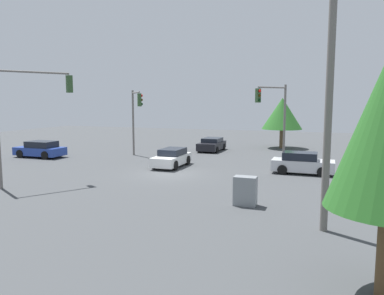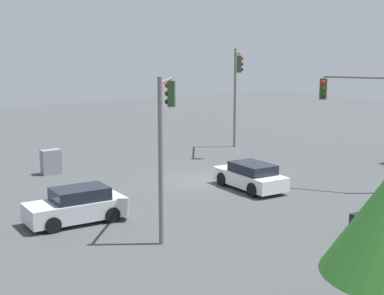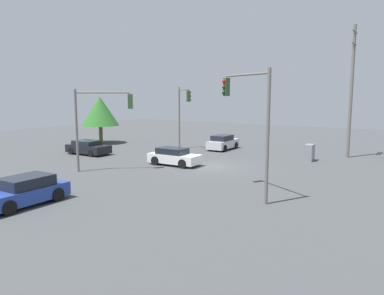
# 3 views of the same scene
# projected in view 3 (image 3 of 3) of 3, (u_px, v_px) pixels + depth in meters

# --- Properties ---
(ground_plane) EXTENTS (80.00, 80.00, 0.00)m
(ground_plane) POSITION_uv_depth(u_px,v_px,m) (210.00, 166.00, 29.03)
(ground_plane) COLOR #424447
(sedan_dark) EXTENTS (2.02, 4.16, 1.29)m
(sedan_dark) POSITION_uv_depth(u_px,v_px,m) (88.00, 148.00, 34.73)
(sedan_dark) COLOR black
(sedan_dark) RESTS_ON ground_plane
(sedan_silver) EXTENTS (4.11, 1.85, 1.47)m
(sedan_silver) POSITION_uv_depth(u_px,v_px,m) (223.00, 143.00, 37.73)
(sedan_silver) COLOR silver
(sedan_silver) RESTS_ON ground_plane
(sedan_white) EXTENTS (1.86, 4.14, 1.37)m
(sedan_white) POSITION_uv_depth(u_px,v_px,m) (174.00, 157.00, 29.50)
(sedan_white) COLOR silver
(sedan_white) RESTS_ON ground_plane
(sedan_blue) EXTENTS (4.39, 2.03, 1.44)m
(sedan_blue) POSITION_uv_depth(u_px,v_px,m) (24.00, 191.00, 18.91)
(sedan_blue) COLOR #233D93
(sedan_blue) RESTS_ON ground_plane
(traffic_signal_main) EXTENTS (2.56, 3.75, 6.85)m
(traffic_signal_main) POSITION_uv_depth(u_px,v_px,m) (250.00, 111.00, 19.90)
(traffic_signal_main) COLOR slate
(traffic_signal_main) RESTS_ON ground_plane
(traffic_signal_cross) EXTENTS (2.06, 2.52, 6.23)m
(traffic_signal_cross) POSITION_uv_depth(u_px,v_px,m) (183.00, 108.00, 36.89)
(traffic_signal_cross) COLOR slate
(traffic_signal_cross) RESTS_ON ground_plane
(traffic_signal_aux) EXTENTS (2.64, 3.38, 5.91)m
(traffic_signal_aux) POSITION_uv_depth(u_px,v_px,m) (99.00, 115.00, 26.67)
(traffic_signal_aux) COLOR slate
(traffic_signal_aux) RESTS_ON ground_plane
(utility_pole_tall) EXTENTS (2.20, 0.28, 11.40)m
(utility_pole_tall) POSITION_uv_depth(u_px,v_px,m) (351.00, 89.00, 32.28)
(utility_pole_tall) COLOR slate
(utility_pole_tall) RESTS_ON ground_plane
(electrical_cabinet) EXTENTS (1.06, 0.63, 1.39)m
(electrical_cabinet) POSITION_uv_depth(u_px,v_px,m) (310.00, 153.00, 31.30)
(electrical_cabinet) COLOR gray
(electrical_cabinet) RESTS_ON ground_plane
(tree_right) EXTENTS (4.20, 4.20, 5.30)m
(tree_right) POSITION_uv_depth(u_px,v_px,m) (100.00, 111.00, 42.01)
(tree_right) COLOR brown
(tree_right) RESTS_ON ground_plane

